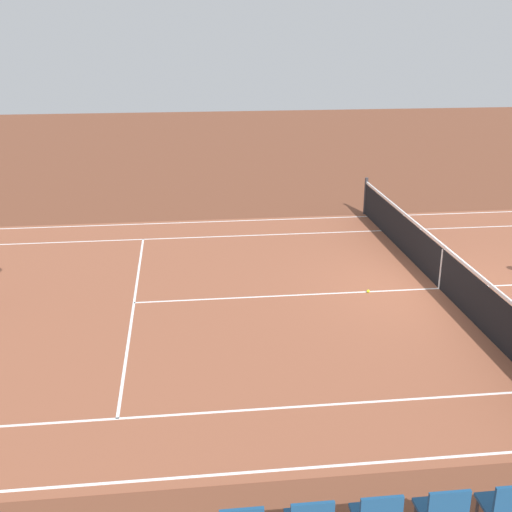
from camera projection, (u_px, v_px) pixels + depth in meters
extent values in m
plane|color=brown|center=(439.00, 288.00, 13.81)|extent=(60.00, 60.00, 0.00)
cube|color=#935138|center=(439.00, 288.00, 13.81)|extent=(24.20, 11.40, 0.00)
cube|color=white|center=(367.00, 216.00, 18.95)|extent=(23.80, 0.05, 0.01)
cube|color=white|center=(382.00, 231.00, 17.65)|extent=(23.80, 0.05, 0.01)
cube|color=white|center=(134.00, 303.00, 13.10)|extent=(0.05, 8.22, 0.01)
cube|color=white|center=(439.00, 288.00, 13.81)|extent=(12.80, 0.05, 0.01)
cylinder|color=#2D2D33|center=(366.00, 196.00, 19.05)|extent=(0.10, 0.10, 1.08)
cube|color=black|center=(441.00, 269.00, 13.66)|extent=(0.02, 11.60, 0.88)
cube|color=white|center=(444.00, 246.00, 13.49)|extent=(0.04, 11.60, 0.06)
cube|color=white|center=(441.00, 269.00, 13.66)|extent=(0.04, 0.06, 0.88)
sphere|color=#CCE01E|center=(368.00, 291.00, 13.59)|extent=(0.07, 0.07, 0.07)
cylinder|color=#38383D|center=(507.00, 511.00, 7.20)|extent=(0.04, 0.04, 0.44)
cube|color=navy|center=(502.00, 506.00, 6.93)|extent=(0.44, 0.44, 0.04)
cube|color=navy|center=(439.00, 512.00, 6.85)|extent=(0.44, 0.44, 0.04)
cube|color=navy|center=(449.00, 508.00, 6.59)|extent=(0.44, 0.04, 0.40)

